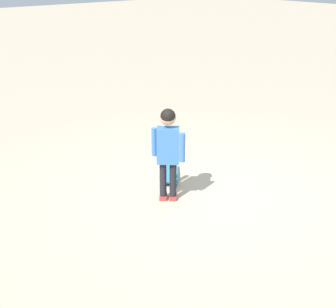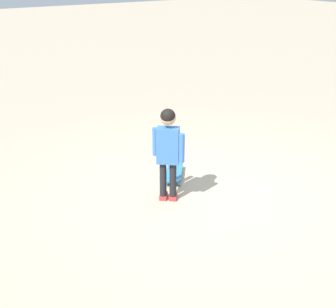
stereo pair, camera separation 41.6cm
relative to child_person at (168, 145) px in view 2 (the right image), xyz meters
name	(u,v)px [view 2 (the right image)]	position (x,y,z in m)	size (l,w,h in m)	color
ground_plane	(218,194)	(0.22, 0.54, -0.66)	(50.00, 50.00, 0.00)	tan
child_person	(168,145)	(0.00, 0.00, 0.00)	(0.39, 0.28, 1.06)	black
skateboard	(174,173)	(-0.44, 0.40, -0.60)	(0.58, 0.52, 0.07)	teal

